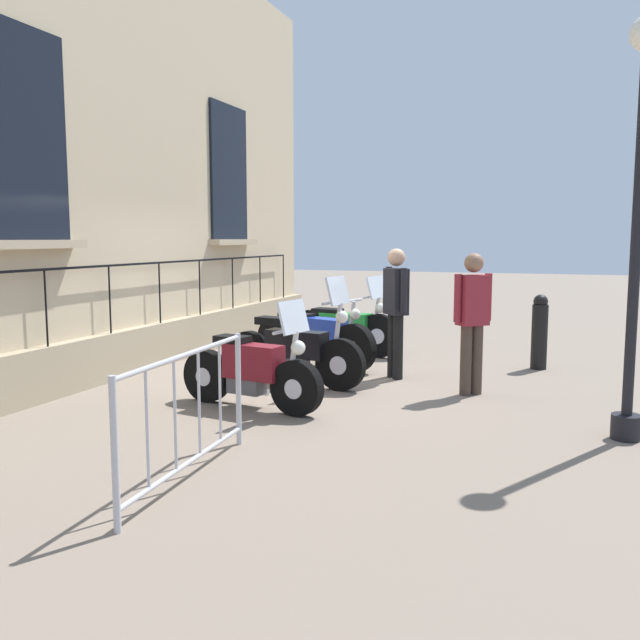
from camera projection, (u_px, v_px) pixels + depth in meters
ground_plane at (288, 375)px, 9.59m from camera, size 60.00×60.00×0.00m
building_facade at (132, 150)px, 10.05m from camera, size 0.82×11.32×6.66m
motorcycle_maroon at (252, 372)px, 7.62m from camera, size 1.87×0.66×1.26m
motorcycle_black at (295, 351)px, 8.86m from camera, size 2.06×0.66×1.45m
motorcycle_blue at (314, 338)px, 10.14m from camera, size 2.11×0.91×1.05m
motorcycle_green at (344, 328)px, 11.19m from camera, size 1.99×0.75×1.32m
lamppost at (638, 209)px, 6.25m from camera, size 0.32×0.32×3.91m
crowd_barrier at (188, 412)px, 5.33m from camera, size 0.17×2.05×1.05m
bollard at (540, 332)px, 9.95m from camera, size 0.23×0.23×1.11m
pedestrian_standing at (473, 315)px, 8.26m from camera, size 0.42×0.40×1.74m
pedestrian_walking at (396, 305)px, 9.24m from camera, size 0.40×0.42×1.78m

